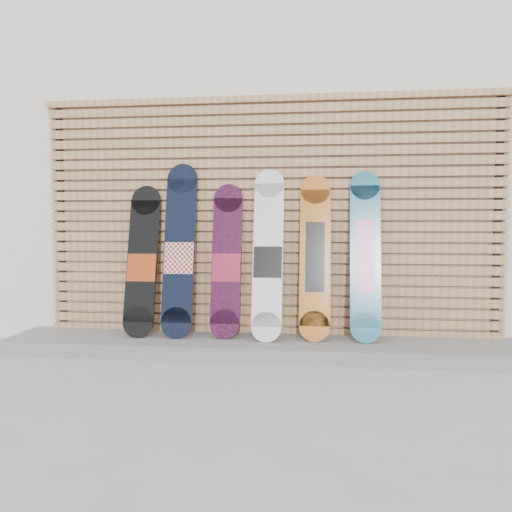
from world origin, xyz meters
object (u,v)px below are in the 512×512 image
object	(u,v)px
snowboard_0	(142,261)
snowboard_3	(268,255)
snowboard_4	(315,257)
snowboard_5	(365,255)
snowboard_1	(179,251)
snowboard_2	(227,261)

from	to	relation	value
snowboard_0	snowboard_3	size ratio (longest dim) A/B	0.91
snowboard_0	snowboard_4	distance (m)	1.57
snowboard_4	snowboard_5	world-z (taller)	snowboard_5
snowboard_1	snowboard_5	world-z (taller)	snowboard_1
snowboard_3	snowboard_4	xyz separation A→B (m)	(0.41, 0.04, -0.02)
snowboard_4	snowboard_5	bearing A→B (deg)	-0.02
snowboard_1	snowboard_4	world-z (taller)	snowboard_1
snowboard_3	snowboard_0	bearing A→B (deg)	179.10
snowboard_4	snowboard_3	bearing A→B (deg)	-174.91
snowboard_2	snowboard_5	world-z (taller)	snowboard_5
snowboard_4	snowboard_1	bearing A→B (deg)	-179.33
snowboard_5	snowboard_3	bearing A→B (deg)	-177.53
snowboard_5	snowboard_2	bearing A→B (deg)	179.75
snowboard_1	snowboard_5	xyz separation A→B (m)	(1.65, 0.01, -0.03)
snowboard_3	snowboard_2	bearing A→B (deg)	173.68
snowboard_2	snowboard_4	xyz separation A→B (m)	(0.79, -0.01, 0.05)
snowboard_1	snowboard_3	xyz separation A→B (m)	(0.81, -0.02, -0.03)
snowboard_0	snowboard_5	world-z (taller)	snowboard_5
snowboard_0	snowboard_2	size ratio (longest dim) A/B	0.99
snowboard_2	snowboard_3	bearing A→B (deg)	-6.32
snowboard_0	snowboard_2	distance (m)	0.78
snowboard_4	snowboard_5	xyz separation A→B (m)	(0.43, -0.00, 0.02)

